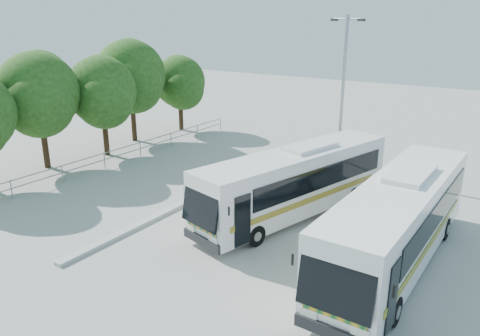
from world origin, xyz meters
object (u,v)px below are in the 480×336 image
Objects in this scene: tree_far_b at (39,93)px; coach_main at (295,181)px; tree_far_c at (102,91)px; lamppost at (343,89)px; tree_far_e at (180,82)px; coach_adjacent at (398,221)px; tree_far_d at (131,75)px.

tree_far_b is 16.21m from coach_main.
tree_far_c is at bearing 77.09° from tree_far_b.
lamppost is (-0.82, 7.18, 3.24)m from coach_main.
tree_far_e is at bearing 93.54° from tree_far_c.
tree_far_e is at bearing 88.17° from tree_far_b.
lamppost is (15.02, 9.08, 0.35)m from tree_far_b.
coach_adjacent is at bearing -6.45° from coach_main.
lamppost is (-6.00, 9.18, 3.16)m from coach_adjacent.
tree_far_b is 17.55m from lamppost.
lamppost reaches higher than coach_adjacent.
tree_far_c is at bearing 169.55° from coach_adjacent.
coach_main is at bearing -19.48° from tree_far_d.
tree_far_d is at bearing 160.93° from coach_adjacent.
tree_far_b is at bearing -91.83° from tree_far_e.
tree_far_d is at bearing -158.90° from lamppost.
tree_far_e is (-0.51, 8.20, -0.37)m from tree_far_c.
coach_adjacent is 11.42m from lamppost.
tree_far_b is 1.17× the size of tree_far_e.
tree_far_c is 0.73× the size of lamppost.
tree_far_e is at bearing 161.19° from coach_main.
tree_far_e is (0.39, 12.10, -0.68)m from tree_far_b.
lamppost is at bearing 123.98° from coach_adjacent.
tree_far_c is 20.67m from coach_adjacent.
tree_far_e is at bearing 150.20° from coach_adjacent.
coach_adjacent is at bearing -30.61° from tree_far_e.
coach_main is (15.45, -10.21, -2.22)m from tree_far_e.
tree_far_b reaches higher than tree_far_e.
coach_main is at bearing -33.46° from tree_far_e.
tree_far_c is at bearing -86.46° from tree_far_e.
coach_adjacent is (20.63, -12.21, -2.13)m from tree_far_e.
tree_far_c is 0.56× the size of coach_adjacent.
tree_far_b reaches higher than tree_far_c.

